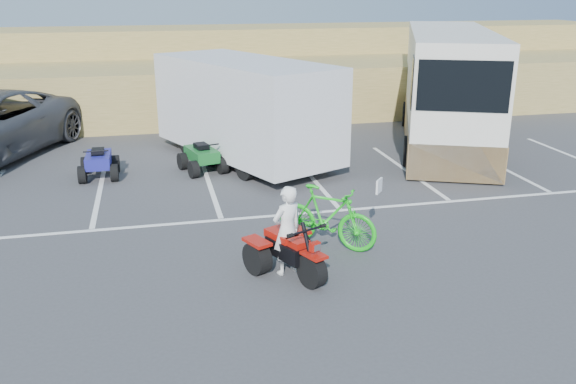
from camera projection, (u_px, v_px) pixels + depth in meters
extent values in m
plane|color=#3D3D40|center=(238.00, 268.00, 10.96)|extent=(100.00, 100.00, 0.00)
cube|color=white|center=(100.00, 191.00, 15.00)|extent=(0.12, 5.00, 0.01)
cube|color=white|center=(209.00, 184.00, 15.57)|extent=(0.12, 5.00, 0.01)
cube|color=white|center=(311.00, 177.00, 16.14)|extent=(0.12, 5.00, 0.01)
cube|color=white|center=(406.00, 170.00, 16.70)|extent=(0.12, 5.00, 0.01)
cube|color=white|center=(495.00, 164.00, 17.27)|extent=(0.12, 5.00, 0.01)
cube|color=white|center=(222.00, 220.00, 13.17)|extent=(28.00, 0.12, 0.01)
cube|color=olive|center=(185.00, 89.00, 23.56)|extent=(40.00, 6.00, 2.00)
cube|color=olive|center=(178.00, 54.00, 26.47)|extent=(40.00, 4.00, 2.20)
imported|color=white|center=(287.00, 230.00, 10.52)|extent=(0.69, 0.59, 1.61)
imported|color=#14BF19|center=(327.00, 217.00, 11.67)|extent=(1.93, 1.72, 1.22)
cube|color=silver|center=(245.00, 106.00, 17.17)|extent=(4.80, 6.61, 2.56)
cylinder|color=black|center=(246.00, 148.00, 17.57)|extent=(2.35, 1.59, 0.72)
cube|color=silver|center=(447.00, 86.00, 19.48)|extent=(5.92, 9.79, 3.46)
cube|color=brown|center=(444.00, 124.00, 19.88)|extent=(5.96, 9.81, 0.96)
cube|color=black|center=(464.00, 86.00, 14.74)|extent=(2.05, 0.87, 1.25)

